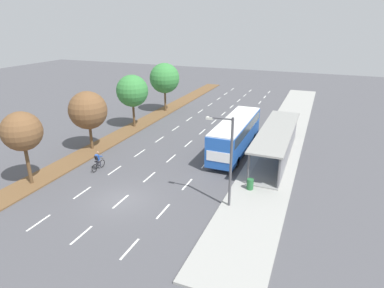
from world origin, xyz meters
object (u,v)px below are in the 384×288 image
(median_tree_third, at_px, (132,91))
(median_tree_fourth, at_px, (165,78))
(median_tree_nearest, at_px, (22,132))
(trash_bin, at_px, (250,184))
(cyclist, at_px, (98,161))
(bus, at_px, (236,132))
(streetlight, at_px, (229,157))
(bus_shelter, at_px, (279,141))
(median_tree_second, at_px, (88,110))

(median_tree_third, height_order, median_tree_fourth, median_tree_fourth)
(median_tree_nearest, distance_m, trash_bin, 18.04)
(cyclist, distance_m, median_tree_fourth, 20.59)
(bus, bearing_deg, median_tree_third, 166.95)
(median_tree_fourth, distance_m, trash_bin, 25.34)
(median_tree_nearest, xyz_separation_m, median_tree_third, (-0.20, 16.16, 0.03))
(median_tree_fourth, bearing_deg, streetlight, -54.16)
(median_tree_fourth, height_order, trash_bin, median_tree_fourth)
(median_tree_nearest, bearing_deg, median_tree_third, 90.69)
(bus, height_order, median_tree_nearest, median_tree_nearest)
(bus, height_order, streetlight, streetlight)
(median_tree_nearest, height_order, median_tree_third, median_tree_third)
(bus_shelter, height_order, streetlight, streetlight)
(median_tree_second, relative_size, median_tree_third, 0.93)
(median_tree_fourth, relative_size, trash_bin, 8.00)
(cyclist, xyz_separation_m, median_tree_third, (-3.53, 11.84, 3.75))
(bus_shelter, height_order, median_tree_fourth, median_tree_fourth)
(bus, xyz_separation_m, median_tree_nearest, (-13.50, -12.99, 2.44))
(median_tree_second, relative_size, streetlight, 0.91)
(bus_shelter, bearing_deg, median_tree_fourth, 146.62)
(median_tree_fourth, xyz_separation_m, trash_bin, (16.61, -18.66, -4.25))
(median_tree_nearest, distance_m, median_tree_second, 8.09)
(streetlight, bearing_deg, trash_bin, 70.45)
(bus, bearing_deg, median_tree_fourth, 140.00)
(cyclist, bearing_deg, median_tree_third, 106.57)
(bus_shelter, distance_m, trash_bin, 7.21)
(median_tree_second, relative_size, median_tree_fourth, 0.87)
(bus_shelter, xyz_separation_m, cyclist, (-14.45, -8.27, -1.07))
(cyclist, xyz_separation_m, median_tree_fourth, (-3.24, 19.93, 4.03))
(median_tree_nearest, xyz_separation_m, median_tree_second, (-0.29, 8.08, -0.36))
(median_tree_fourth, relative_size, streetlight, 1.05)
(cyclist, relative_size, median_tree_nearest, 0.31)
(median_tree_second, bearing_deg, median_tree_third, 89.32)
(bus_shelter, relative_size, median_tree_nearest, 2.24)
(cyclist, xyz_separation_m, median_tree_nearest, (-3.33, -4.32, 3.72))
(median_tree_nearest, height_order, streetlight, streetlight)
(median_tree_second, bearing_deg, median_tree_fourth, 88.65)
(median_tree_third, distance_m, streetlight, 20.83)
(cyclist, relative_size, median_tree_third, 0.29)
(trash_bin, bearing_deg, median_tree_fourth, 131.67)
(bus_shelter, bearing_deg, median_tree_second, -166.00)
(cyclist, bearing_deg, median_tree_second, 133.90)
(bus_shelter, distance_m, cyclist, 16.69)
(median_tree_nearest, bearing_deg, median_tree_fourth, 89.79)
(median_tree_fourth, height_order, streetlight, median_tree_fourth)
(bus, xyz_separation_m, median_tree_fourth, (-13.41, 11.25, 2.76))
(cyclist, bearing_deg, bus, 40.45)
(median_tree_nearest, bearing_deg, trash_bin, 18.48)
(bus_shelter, xyz_separation_m, streetlight, (-2.11, -9.91, 2.02))
(bus, bearing_deg, streetlight, -78.12)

